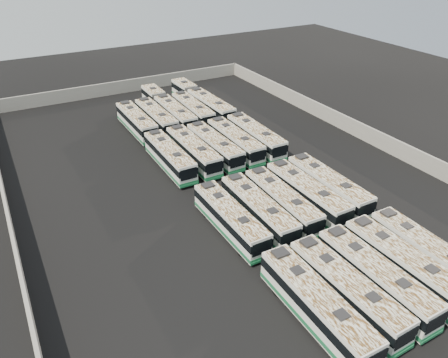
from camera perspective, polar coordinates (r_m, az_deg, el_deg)
ground at (r=49.65m, az=0.21°, el=-0.63°), size 140.00×140.00×0.00m
perimeter_wall at (r=49.10m, az=0.21°, el=0.48°), size 45.20×73.20×2.20m
bus_front_far_left at (r=33.51m, az=11.94°, el=-15.82°), size 2.54×11.28×3.17m
bus_front_left at (r=35.20m, az=15.68°, el=-13.77°), size 2.59×11.07×3.10m
bus_front_center at (r=36.90m, az=19.15°, el=-12.02°), size 2.44×11.12×3.13m
bus_front_right at (r=38.88m, az=22.29°, el=-10.27°), size 2.58×11.13×3.12m
bus_front_far_right at (r=40.91m, az=24.88°, el=-8.78°), size 2.44×10.84×3.04m
bus_midfront_far_left at (r=41.19m, az=0.83°, el=-5.21°), size 2.36×10.77×3.03m
bus_midfront_left at (r=42.50m, az=4.50°, el=-4.04°), size 2.46×10.95×3.07m
bus_midfront_center at (r=44.01m, az=7.58°, el=-2.95°), size 2.52×10.83×3.04m
bus_midfront_right at (r=45.57m, az=10.74°, el=-1.91°), size 2.51×11.19×3.14m
bus_midfront_far_right at (r=47.35m, az=13.44°, el=-0.92°), size 2.38×11.21×3.16m
bus_midback_far_left at (r=52.55m, az=-7.11°, el=2.93°), size 2.35×10.97×3.09m
bus_midback_left at (r=53.56m, az=-4.05°, el=3.68°), size 2.39×11.17×3.14m
bus_midback_center at (r=54.69m, az=-1.23°, el=4.29°), size 2.56×10.97×3.08m
bus_midback_right at (r=56.07m, az=1.44°, el=4.97°), size 2.34×10.98×3.09m
bus_midback_far_right at (r=57.38m, az=4.14°, el=5.55°), size 2.54×11.28×3.17m
bus_back_far_left at (r=63.11m, az=-11.34°, el=7.34°), size 2.45×11.03×3.10m
bus_back_left at (r=63.99m, az=-8.84°, el=7.90°), size 2.44×11.06×3.11m
bus_back_center at (r=67.48m, az=-7.37°, el=9.18°), size 2.53×17.13×3.10m
bus_back_right at (r=66.21m, az=-4.08°, el=8.93°), size 2.55×10.93×3.06m
bus_back_far_right at (r=69.90m, az=-2.95°, el=10.17°), size 2.74×17.53×3.17m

